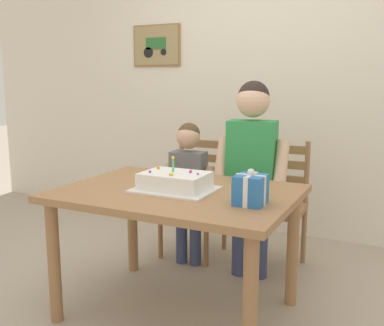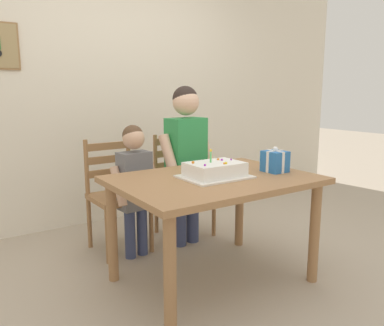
# 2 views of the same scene
# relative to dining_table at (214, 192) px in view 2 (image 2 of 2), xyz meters

# --- Properties ---
(ground_plane) EXTENTS (20.00, 20.00, 0.00)m
(ground_plane) POSITION_rel_dining_table_xyz_m (0.00, 0.00, -0.64)
(ground_plane) COLOR tan
(back_wall) EXTENTS (6.40, 0.11, 2.60)m
(back_wall) POSITION_rel_dining_table_xyz_m (-0.00, 1.70, 0.66)
(back_wall) COLOR silver
(back_wall) RESTS_ON ground
(dining_table) EXTENTS (1.31, 0.94, 0.74)m
(dining_table) POSITION_rel_dining_table_xyz_m (0.00, 0.00, 0.00)
(dining_table) COLOR #9E7047
(dining_table) RESTS_ON ground
(birthday_cake) EXTENTS (0.44, 0.34, 0.19)m
(birthday_cake) POSITION_rel_dining_table_xyz_m (-0.01, -0.02, 0.15)
(birthday_cake) COLOR white
(birthday_cake) RESTS_ON dining_table
(gift_box_red_large) EXTENTS (0.15, 0.16, 0.18)m
(gift_box_red_large) POSITION_rel_dining_table_xyz_m (0.47, -0.10, 0.18)
(gift_box_red_large) COLOR #286BB7
(gift_box_red_large) RESTS_ON dining_table
(chair_left) EXTENTS (0.43, 0.43, 0.92)m
(chair_left) POSITION_rel_dining_table_xyz_m (-0.32, 0.90, -0.17)
(chair_left) COLOR #996B42
(chair_left) RESTS_ON ground
(chair_right) EXTENTS (0.44, 0.44, 0.92)m
(chair_right) POSITION_rel_dining_table_xyz_m (0.32, 0.90, -0.17)
(chair_right) COLOR #996B42
(chair_right) RESTS_ON ground
(child_older) EXTENTS (0.51, 0.30, 1.35)m
(child_older) POSITION_rel_dining_table_xyz_m (0.21, 0.66, 0.18)
(child_older) COLOR #38426B
(child_older) RESTS_ON ground
(child_younger) EXTENTS (0.39, 0.23, 1.05)m
(child_younger) POSITION_rel_dining_table_xyz_m (-0.26, 0.67, -0.00)
(child_younger) COLOR #38426B
(child_younger) RESTS_ON ground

